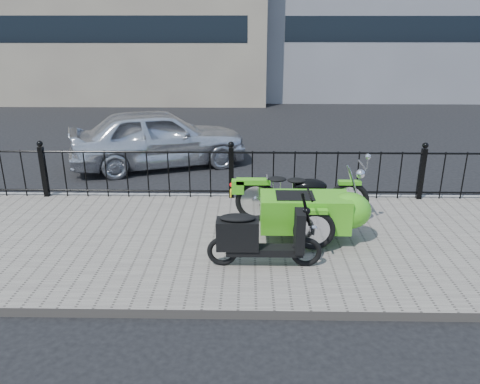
{
  "coord_description": "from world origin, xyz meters",
  "views": [
    {
      "loc": [
        0.32,
        -6.95,
        3.2
      ],
      "look_at": [
        0.19,
        -0.1,
        0.73
      ],
      "focal_mm": 35.0,
      "sensor_mm": 36.0,
      "label": 1
    }
  ],
  "objects_px": {
    "scooter": "(256,238)",
    "sedan_car": "(159,138)",
    "spare_tire": "(319,210)",
    "motorcycle_sidecar": "(315,208)"
  },
  "relations": [
    {
      "from": "scooter",
      "to": "sedan_car",
      "type": "height_order",
      "value": "sedan_car"
    },
    {
      "from": "spare_tire",
      "to": "scooter",
      "type": "bearing_deg",
      "value": -130.43
    },
    {
      "from": "spare_tire",
      "to": "sedan_car",
      "type": "distance_m",
      "value": 5.05
    },
    {
      "from": "scooter",
      "to": "spare_tire",
      "type": "xyz_separation_m",
      "value": [
        0.99,
        1.16,
        -0.06
      ]
    },
    {
      "from": "motorcycle_sidecar",
      "to": "scooter",
      "type": "bearing_deg",
      "value": -134.24
    },
    {
      "from": "motorcycle_sidecar",
      "to": "sedan_car",
      "type": "bearing_deg",
      "value": 126.91
    },
    {
      "from": "motorcycle_sidecar",
      "to": "spare_tire",
      "type": "xyz_separation_m",
      "value": [
        0.1,
        0.24,
        -0.13
      ]
    },
    {
      "from": "motorcycle_sidecar",
      "to": "sedan_car",
      "type": "distance_m",
      "value": 5.18
    },
    {
      "from": "motorcycle_sidecar",
      "to": "spare_tire",
      "type": "relative_size",
      "value": 3.31
    },
    {
      "from": "sedan_car",
      "to": "scooter",
      "type": "bearing_deg",
      "value": -176.07
    }
  ]
}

